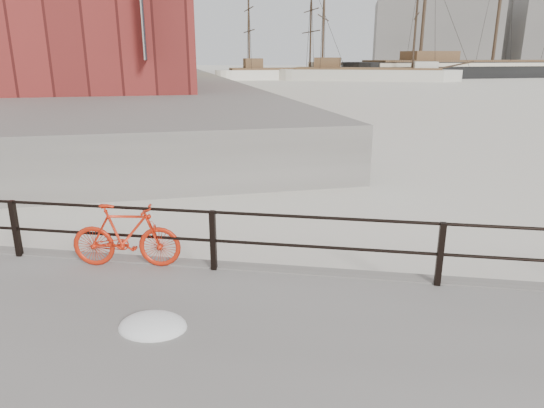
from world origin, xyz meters
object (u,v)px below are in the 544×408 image
at_px(schooner_mid, 366,81).
at_px(schooner_left, 280,79).
at_px(barque_black, 490,77).
at_px(workboat_far, 72,90).
at_px(workboat_near, 91,106).
at_px(bicycle, 126,236).

relative_size(schooner_mid, schooner_left, 1.37).
xyz_separation_m(barque_black, workboat_far, (-55.96, -45.19, 0.00)).
bearing_deg(workboat_near, bicycle, -57.48).
relative_size(schooner_mid, workboat_near, 2.44).
distance_m(barque_black, schooner_left, 39.66).
bearing_deg(schooner_left, schooner_mid, -26.66).
xyz_separation_m(bicycle, schooner_left, (-8.45, 74.80, -0.88)).
distance_m(bicycle, workboat_near, 32.32).
height_order(bicycle, workboat_near, workboat_near).
xyz_separation_m(bicycle, workboat_near, (-16.18, 27.97, -0.88)).
xyz_separation_m(bicycle, barque_black, (28.28, 89.75, -0.88)).
bearing_deg(schooner_mid, schooner_left, 178.09).
bearing_deg(workboat_far, barque_black, 10.88).
xyz_separation_m(workboat_near, workboat_far, (-11.50, 16.59, 0.00)).
distance_m(schooner_left, workboat_near, 47.46).
bearing_deg(workboat_far, workboat_near, -83.32).
xyz_separation_m(schooner_left, workboat_near, (-7.73, -46.83, 0.00)).
height_order(workboat_near, workboat_far, same).
xyz_separation_m(schooner_mid, schooner_left, (-13.92, 1.36, 0.00)).
height_order(barque_black, workboat_near, barque_black).
bearing_deg(workboat_near, schooner_left, 83.10).
bearing_deg(barque_black, schooner_left, 178.12).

